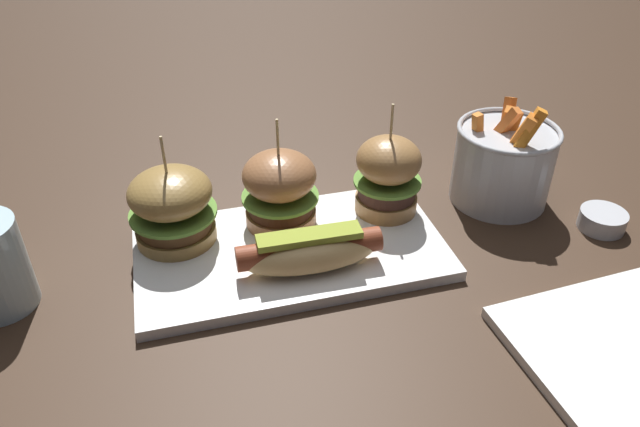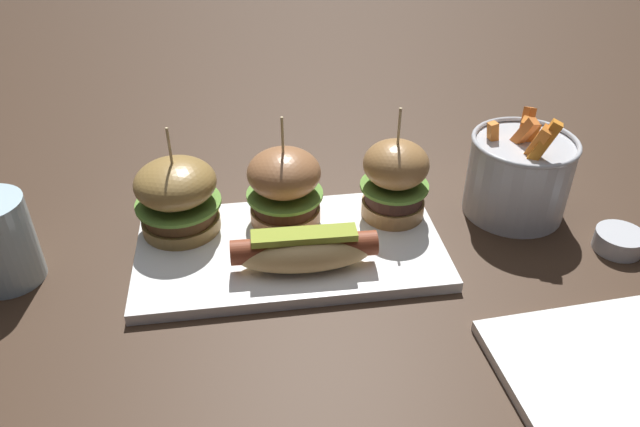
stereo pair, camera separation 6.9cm
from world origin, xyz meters
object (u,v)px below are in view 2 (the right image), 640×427
object	(u,v)px
slider_right	(395,179)
slider_center	(285,186)
hot_dog	(304,250)
sauce_ramekin	(619,240)
slider_left	(177,196)
fries_bucket	(518,175)
platter_main	(290,248)
side_plate	(621,388)

from	to	relation	value
slider_right	slider_center	bearing A→B (deg)	176.67
hot_dog	sauce_ramekin	size ratio (longest dim) A/B	2.83
slider_left	fries_bucket	world-z (taller)	same
platter_main	fries_bucket	distance (m)	0.31
fries_bucket	hot_dog	bearing A→B (deg)	-162.14
slider_center	side_plate	xyz separation A→B (m)	(0.28, -0.30, -0.06)
fries_bucket	platter_main	bearing A→B (deg)	-170.70
platter_main	side_plate	bearing A→B (deg)	-41.67
hot_dog	slider_right	xyz separation A→B (m)	(0.12, 0.09, 0.03)
hot_dog	sauce_ramekin	bearing A→B (deg)	-0.73
slider_left	slider_right	distance (m)	0.26
slider_center	slider_right	world-z (taller)	slider_right
fries_bucket	sauce_ramekin	size ratio (longest dim) A/B	2.59
slider_left	sauce_ramekin	size ratio (longest dim) A/B	2.37
fries_bucket	sauce_ramekin	distance (m)	0.14
slider_left	fries_bucket	xyz separation A→B (m)	(0.43, -0.00, -0.01)
slider_left	side_plate	distance (m)	0.51
hot_dog	slider_left	xyz separation A→B (m)	(-0.14, 0.09, 0.02)
platter_main	slider_center	xyz separation A→B (m)	(0.00, 0.05, 0.06)
fries_bucket	sauce_ramekin	bearing A→B (deg)	-46.18
hot_dog	sauce_ramekin	distance (m)	0.38
platter_main	slider_left	bearing A→B (deg)	158.18
slider_center	side_plate	world-z (taller)	slider_center
platter_main	side_plate	distance (m)	0.37
slider_right	sauce_ramekin	world-z (taller)	slider_right
sauce_ramekin	slider_center	bearing A→B (deg)	165.67
slider_right	sauce_ramekin	size ratio (longest dim) A/B	2.53
hot_dog	side_plate	bearing A→B (deg)	-37.53
platter_main	hot_dog	bearing A→B (deg)	-74.17
slider_left	fries_bucket	bearing A→B (deg)	-0.31
fries_bucket	side_plate	distance (m)	0.30
hot_dog	side_plate	world-z (taller)	hot_dog
fries_bucket	sauce_ramekin	xyz separation A→B (m)	(0.09, -0.10, -0.04)
hot_dog	side_plate	distance (m)	0.34
platter_main	fries_bucket	world-z (taller)	fries_bucket
slider_left	slider_right	size ratio (longest dim) A/B	0.93
platter_main	slider_right	distance (m)	0.15
sauce_ramekin	slider_left	bearing A→B (deg)	169.17
slider_right	sauce_ramekin	bearing A→B (deg)	-19.74
slider_center	sauce_ramekin	distance (m)	0.41
slider_right	side_plate	size ratio (longest dim) A/B	0.72
slider_left	hot_dog	bearing A→B (deg)	-34.01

